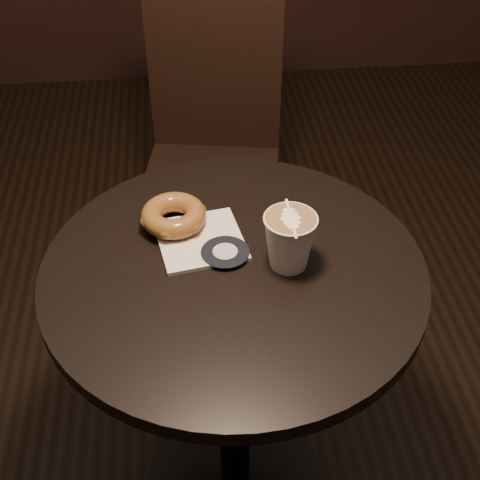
{
  "coord_description": "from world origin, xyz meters",
  "views": [
    {
      "loc": [
        -0.08,
        -0.88,
        1.57
      ],
      "look_at": [
        0.01,
        0.03,
        0.79
      ],
      "focal_mm": 50.0,
      "sensor_mm": 36.0,
      "label": 1
    }
  ],
  "objects_px": {
    "pastry_bag": "(200,240)",
    "latte_cup": "(289,241)",
    "cafe_table": "(234,339)",
    "doughnut": "(174,215)",
    "chair": "(213,132)"
  },
  "relations": [
    {
      "from": "cafe_table",
      "to": "pastry_bag",
      "type": "height_order",
      "value": "pastry_bag"
    },
    {
      "from": "cafe_table",
      "to": "pastry_bag",
      "type": "xyz_separation_m",
      "value": [
        -0.06,
        0.07,
        0.2
      ]
    },
    {
      "from": "pastry_bag",
      "to": "doughnut",
      "type": "distance_m",
      "value": 0.07
    },
    {
      "from": "pastry_bag",
      "to": "latte_cup",
      "type": "distance_m",
      "value": 0.18
    },
    {
      "from": "chair",
      "to": "pastry_bag",
      "type": "bearing_deg",
      "value": -85.32
    },
    {
      "from": "doughnut",
      "to": "latte_cup",
      "type": "bearing_deg",
      "value": -32.06
    },
    {
      "from": "cafe_table",
      "to": "chair",
      "type": "bearing_deg",
      "value": 88.88
    },
    {
      "from": "latte_cup",
      "to": "doughnut",
      "type": "bearing_deg",
      "value": 147.94
    },
    {
      "from": "pastry_bag",
      "to": "doughnut",
      "type": "xyz_separation_m",
      "value": [
        -0.05,
        0.05,
        0.02
      ]
    },
    {
      "from": "cafe_table",
      "to": "pastry_bag",
      "type": "relative_size",
      "value": 4.84
    },
    {
      "from": "doughnut",
      "to": "latte_cup",
      "type": "xyz_separation_m",
      "value": [
        0.2,
        -0.13,
        0.02
      ]
    },
    {
      "from": "pastry_bag",
      "to": "cafe_table",
      "type": "bearing_deg",
      "value": -62.8
    },
    {
      "from": "cafe_table",
      "to": "latte_cup",
      "type": "xyz_separation_m",
      "value": [
        0.1,
        -0.0,
        0.25
      ]
    },
    {
      "from": "pastry_bag",
      "to": "latte_cup",
      "type": "height_order",
      "value": "latte_cup"
    },
    {
      "from": "chair",
      "to": "pastry_bag",
      "type": "xyz_separation_m",
      "value": [
        -0.07,
        -0.73,
        0.21
      ]
    }
  ]
}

